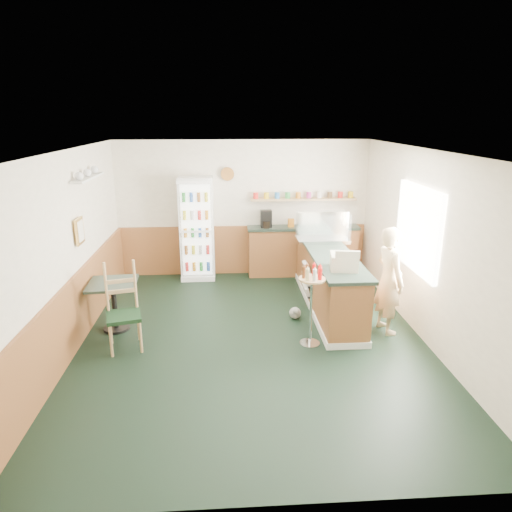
{
  "coord_description": "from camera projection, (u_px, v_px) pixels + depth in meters",
  "views": [
    {
      "loc": [
        -0.33,
        -6.03,
        3.14
      ],
      "look_at": [
        0.11,
        0.6,
        1.09
      ],
      "focal_mm": 32.0,
      "sensor_mm": 36.0,
      "label": 1
    }
  ],
  "objects": [
    {
      "name": "ground",
      "position": [
        252.0,
        339.0,
        6.7
      ],
      "size": [
        6.0,
        6.0,
        0.0
      ],
      "primitive_type": "plane",
      "color": "black",
      "rests_on": "ground"
    },
    {
      "name": "room_envelope",
      "position": [
        234.0,
        227.0,
        6.93
      ],
      "size": [
        5.04,
        6.02,
        2.72
      ],
      "color": "silver",
      "rests_on": "ground"
    },
    {
      "name": "service_counter",
      "position": [
        328.0,
        282.0,
        7.67
      ],
      "size": [
        0.68,
        3.01,
        1.01
      ],
      "color": "#9A5C31",
      "rests_on": "ground"
    },
    {
      "name": "back_counter",
      "position": [
        302.0,
        248.0,
        9.28
      ],
      "size": [
        2.24,
        0.42,
        1.69
      ],
      "color": "#9A5C31",
      "rests_on": "ground"
    },
    {
      "name": "drinks_fridge",
      "position": [
        197.0,
        229.0,
        8.96
      ],
      "size": [
        0.67,
        0.55,
        2.02
      ],
      "color": "white",
      "rests_on": "ground"
    },
    {
      "name": "display_case",
      "position": [
        323.0,
        227.0,
        7.99
      ],
      "size": [
        0.91,
        0.47,
        0.52
      ],
      "color": "silver",
      "rests_on": "service_counter"
    },
    {
      "name": "cash_register",
      "position": [
        344.0,
        262.0,
        6.59
      ],
      "size": [
        0.44,
        0.46,
        0.22
      ],
      "primitive_type": "cube",
      "rotation": [
        0.0,
        0.0,
        -0.16
      ],
      "color": "beige",
      "rests_on": "service_counter"
    },
    {
      "name": "shopkeeper",
      "position": [
        389.0,
        280.0,
        6.73
      ],
      "size": [
        0.5,
        0.61,
        1.62
      ],
      "primitive_type": "imported",
      "rotation": [
        0.0,
        0.0,
        1.79
      ],
      "color": "tan",
      "rests_on": "ground"
    },
    {
      "name": "condiment_stand",
      "position": [
        312.0,
        294.0,
        6.32
      ],
      "size": [
        0.38,
        0.38,
        1.17
      ],
      "rotation": [
        0.0,
        0.0,
        0.3
      ],
      "color": "silver",
      "rests_on": "ground"
    },
    {
      "name": "newspaper_rack",
      "position": [
        306.0,
        279.0,
        7.69
      ],
      "size": [
        0.09,
        0.46,
        0.54
      ],
      "color": "black",
      "rests_on": "ground"
    },
    {
      "name": "cafe_table",
      "position": [
        114.0,
        297.0,
        6.85
      ],
      "size": [
        0.74,
        0.74,
        0.76
      ],
      "rotation": [
        0.0,
        0.0,
        0.07
      ],
      "color": "black",
      "rests_on": "ground"
    },
    {
      "name": "cafe_chair",
      "position": [
        124.0,
        303.0,
        6.35
      ],
      "size": [
        0.55,
        0.55,
        1.23
      ],
      "rotation": [
        0.0,
        0.0,
        0.25
      ],
      "color": "black",
      "rests_on": "ground"
    },
    {
      "name": "dog_doorstop",
      "position": [
        295.0,
        313.0,
        7.33
      ],
      "size": [
        0.19,
        0.24,
        0.23
      ],
      "rotation": [
        0.0,
        0.0,
        0.25
      ],
      "color": "gray",
      "rests_on": "ground"
    }
  ]
}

